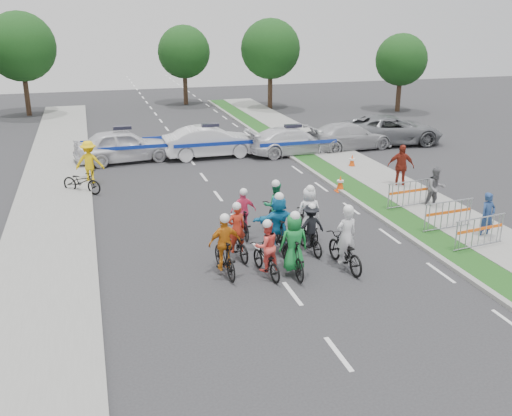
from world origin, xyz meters
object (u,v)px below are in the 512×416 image
object	(u,v)px
rider_0	(345,247)
parked_bike	(82,182)
spectator_1	(436,188)
tree_1	(270,49)
barrier_2	(409,195)
cone_1	(352,161)
rider_3	(225,251)
cone_0	(340,184)
marshal_hiviz	(89,162)
rider_1	(293,250)
civilian_suv	(390,130)
rider_2	(266,254)
spectator_0	(487,216)
tree_2	(401,60)
rider_5	(278,227)
rider_9	(243,218)
rider_8	(275,213)
police_car_0	(124,146)
barrier_0	(479,234)
police_car_1	(210,142)
rider_4	(310,233)
rider_6	(236,239)
tree_3	(21,47)
barrier_1	(448,216)
spectator_2	(401,166)
civilian_sedan	(350,136)
rider_7	(308,219)
police_car_2	(293,141)

from	to	relation	value
rider_0	parked_bike	world-z (taller)	rider_0
spectator_1	tree_1	xyz separation A→B (m)	(1.31, 24.86, 3.72)
barrier_2	cone_1	world-z (taller)	barrier_2
rider_3	cone_0	distance (m)	9.26
rider_0	marshal_hiviz	size ratio (longest dim) A/B	1.06
cone_1	parked_bike	xyz separation A→B (m)	(-12.62, -0.43, 0.15)
rider_1	civilian_suv	bearing A→B (deg)	-126.19
rider_2	spectator_0	world-z (taller)	rider_2
civilian_suv	marshal_hiviz	xyz separation A→B (m)	(-16.71, -3.34, 0.13)
rider_0	spectator_0	bearing A→B (deg)	-175.53
spectator_0	tree_2	bearing A→B (deg)	56.90
civilian_suv	tree_2	size ratio (longest dim) A/B	1.02
tree_2	marshal_hiviz	bearing A→B (deg)	-149.62
rider_5	rider_9	size ratio (longest dim) A/B	1.16
rider_8	police_car_0	bearing A→B (deg)	-63.01
rider_0	barrier_0	distance (m)	4.67
rider_1	tree_2	size ratio (longest dim) A/B	0.34
rider_0	rider_3	distance (m)	3.55
police_car_1	tree_2	xyz separation A→B (m)	(16.85, 10.26, 3.03)
rider_3	rider_9	xyz separation A→B (m)	(1.29, 2.72, -0.06)
spectator_0	cone_1	world-z (taller)	spectator_0
rider_2	police_car_0	world-z (taller)	rider_2
rider_4	rider_9	distance (m)	2.52
tree_1	rider_6	bearing A→B (deg)	-109.87
rider_4	tree_3	world-z (taller)	tree_3
rider_2	spectator_1	world-z (taller)	rider_2
rider_6	police_car_1	xyz separation A→B (m)	(1.97, 12.91, 0.20)
barrier_1	cone_0	distance (m)	5.60
rider_1	rider_5	world-z (taller)	rider_5
rider_0	rider_9	size ratio (longest dim) A/B	1.17
barrier_0	police_car_1	bearing A→B (deg)	110.83
spectator_2	civilian_sedan	bearing A→B (deg)	106.96
police_car_1	barrier_2	distance (m)	11.78
rider_3	tree_3	world-z (taller)	tree_3
rider_5	civilian_sedan	size ratio (longest dim) A/B	0.40
rider_5	spectator_2	xyz separation A→B (m)	(7.26, 5.12, 0.12)
spectator_1	tree_2	size ratio (longest dim) A/B	0.28
rider_7	spectator_1	xyz separation A→B (m)	(5.88, 1.65, 0.06)
parked_bike	tree_3	xyz separation A→B (m)	(-3.63, 20.93, 4.39)
spectator_0	parked_bike	world-z (taller)	spectator_0
rider_6	police_car_2	world-z (taller)	rider_6
marshal_hiviz	cone_0	world-z (taller)	marshal_hiviz
rider_5	cone_0	bearing A→B (deg)	-134.49
rider_7	civilian_sedan	distance (m)	13.80
rider_8	barrier_0	world-z (taller)	rider_8
spectator_2	rider_0	bearing A→B (deg)	-104.61
rider_5	tree_1	world-z (taller)	tree_1
rider_4	rider_7	distance (m)	1.01
rider_1	police_car_1	world-z (taller)	rider_1
spectator_2	spectator_0	bearing A→B (deg)	-66.68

